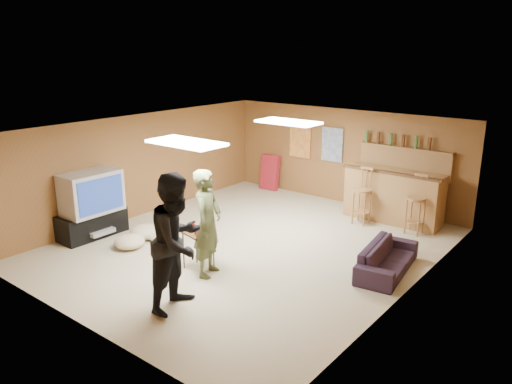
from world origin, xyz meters
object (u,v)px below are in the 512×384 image
Objects in this scene: bar_counter at (393,196)px; person_black at (178,242)px; person_olive at (208,223)px; tray_table at (199,250)px; tv_body at (91,192)px; sofa at (387,258)px.

bar_counter is 5.37m from person_black.
tray_table is at bearing 60.41° from person_olive.
tray_table is (-0.67, 1.05, -0.66)m from person_black.
bar_counter is (4.15, 4.45, -0.35)m from tv_body.
person_black reaches higher than tray_table.
sofa is 3.11m from tray_table.
tv_body is at bearing -175.07° from tray_table.
bar_counter is 1.25× the size of sofa.
tray_table is (2.60, 0.22, -0.57)m from tv_body.
person_black is (3.27, -0.83, 0.08)m from tv_body.
bar_counter is 2.60m from sofa.
sofa is at bearing -43.04° from person_black.
person_black is (0.40, -1.01, 0.11)m from person_olive.
person_olive is (-1.28, -4.27, 0.33)m from bar_counter.
person_black is 1.22× the size of sofa.
bar_counter is 4.47m from person_olive.
tray_table is at bearing 118.14° from sofa.
bar_counter is at bearing 13.99° from sofa.
sofa is 2.46× the size of tray_table.
bar_counter is 1.02× the size of person_black.
bar_counter reaches higher than tray_table.
person_olive is 2.99m from sofa.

